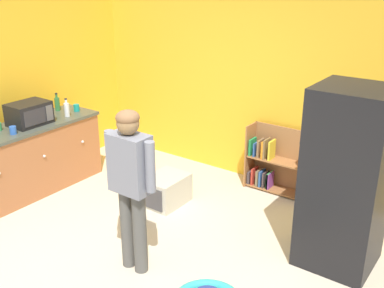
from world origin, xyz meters
TOP-DOWN VIEW (x-y plane):
  - ground_plane at (0.00, 0.00)m, footprint 12.00×12.00m
  - back_wall at (0.00, 2.33)m, footprint 5.20×0.06m
  - left_side_wall at (-2.63, 0.80)m, footprint 0.06×2.99m
  - kitchen_counter at (-2.20, 0.27)m, footprint 0.65×1.90m
  - refrigerator at (1.57, 1.08)m, footprint 0.73×0.68m
  - bookshelf at (0.33, 2.14)m, footprint 0.80×0.28m
  - standing_person at (0.02, -0.18)m, footprint 0.57×0.22m
  - pet_carrier at (-0.56, 1.01)m, footprint 0.42×0.55m
  - microwave at (-2.18, 0.34)m, footprint 0.37×0.48m
  - clear_bottle at (-2.06, 0.82)m, footprint 0.07×0.07m
  - green_glass_bottle at (-2.38, 0.92)m, footprint 0.07×0.07m
  - teal_cup at (-2.15, 1.06)m, footprint 0.08×0.08m
  - blue_cup at (-2.03, -0.01)m, footprint 0.08×0.08m

SIDE VIEW (x-z plane):
  - ground_plane at x=0.00m, z-range 0.00..0.00m
  - pet_carrier at x=-0.56m, z-range 0.00..0.36m
  - bookshelf at x=0.33m, z-range -0.06..0.79m
  - kitchen_counter at x=-2.20m, z-range 0.00..0.90m
  - refrigerator at x=1.57m, z-range 0.00..1.78m
  - teal_cup at x=-2.15m, z-range 0.90..0.99m
  - blue_cup at x=-2.03m, z-range 0.90..0.99m
  - standing_person at x=0.02m, z-range 0.16..1.77m
  - clear_bottle at x=-2.06m, z-range 0.88..1.12m
  - green_glass_bottle at x=-2.38m, z-range 0.88..1.12m
  - microwave at x=-2.18m, z-range 0.90..1.18m
  - back_wall at x=0.00m, z-range 0.00..2.70m
  - left_side_wall at x=-2.63m, z-range 0.00..2.70m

